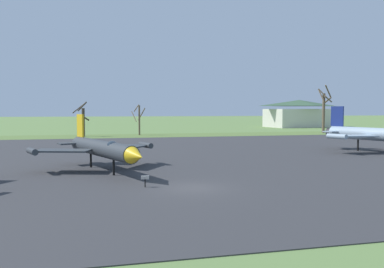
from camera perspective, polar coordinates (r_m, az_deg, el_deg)
ground_plane at (r=26.58m, az=0.23°, el=-7.84°), size 600.00×600.00×0.00m
asphalt_apron at (r=44.26m, az=-5.36°, el=-3.28°), size 104.89×60.63×0.05m
grass_verge_strip at (r=80.24m, az=-9.02°, el=-0.28°), size 164.89×12.00×0.06m
jet_fighter_front_left at (r=52.64m, az=25.74°, el=-0.04°), size 12.06×16.08×5.69m
jet_fighter_front_right at (r=34.25m, az=-12.75°, el=-2.00°), size 10.89×13.68×4.80m
info_placard_front_right at (r=26.95m, az=-6.74°, el=-6.56°), size 0.56×0.28×0.84m
bare_tree_center at (r=79.97m, az=-15.33°, el=1.94°), size 3.23×3.26×6.89m
bare_tree_right_of_center at (r=82.27m, az=-7.60°, el=2.20°), size 2.86×2.85×6.37m
bare_tree_far_right at (r=93.68m, az=18.40°, el=3.41°), size 3.21×2.95×10.73m
visitor_building at (r=125.84m, az=15.09°, el=2.79°), size 20.85×13.87×8.25m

